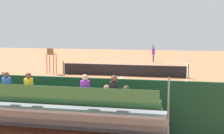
{
  "coord_description": "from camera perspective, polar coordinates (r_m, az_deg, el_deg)",
  "views": [
    {
      "loc": [
        -5.09,
        26.28,
        3.97
      ],
      "look_at": [
        0.0,
        4.0,
        1.2
      ],
      "focal_mm": 53.95,
      "sensor_mm": 36.0,
      "label": 1
    }
  ],
  "objects": [
    {
      "name": "tennis_net",
      "position": [
        26.99,
        1.89,
        -0.48
      ],
      "size": [
        10.3,
        0.1,
        1.07
      ],
      "color": "black",
      "rests_on": "ground"
    },
    {
      "name": "ground_plane",
      "position": [
        27.06,
        1.89,
        -1.53
      ],
      "size": [
        60.0,
        60.0,
        0.0
      ],
      "primitive_type": "plane",
      "color": "#CC7047"
    },
    {
      "name": "courtside_bench",
      "position": [
        13.73,
        0.82,
        -7.48
      ],
      "size": [
        1.8,
        0.4,
        0.93
      ],
      "color": "#33383D",
      "rests_on": "ground"
    },
    {
      "name": "court_line_markings",
      "position": [
        27.09,
        1.9,
        -1.51
      ],
      "size": [
        10.1,
        22.2,
        0.01
      ],
      "color": "white",
      "rests_on": "ground"
    },
    {
      "name": "tennis_ball_near",
      "position": [
        35.59,
        9.03,
        0.47
      ],
      "size": [
        0.07,
        0.07,
        0.07
      ],
      "primitive_type": "sphere",
      "color": "#CCDB33",
      "rests_on": "ground"
    },
    {
      "name": "equipment_bag",
      "position": [
        14.3,
        -7.86,
        -8.52
      ],
      "size": [
        0.9,
        0.36,
        0.36
      ],
      "primitive_type": "cube",
      "color": "black",
      "rests_on": "ground"
    },
    {
      "name": "tennis_ball_far",
      "position": [
        35.47,
        6.14,
        0.5
      ],
      "size": [
        0.07,
        0.07,
        0.07
      ],
      "primitive_type": "sphere",
      "color": "#CCDB33",
      "rests_on": "ground"
    },
    {
      "name": "tennis_player",
      "position": [
        37.9,
        7.03,
        2.39
      ],
      "size": [
        0.38,
        0.54,
        1.93
      ],
      "color": "navy",
      "rests_on": "ground"
    },
    {
      "name": "bleacher_stand",
      "position": [
        12.34,
        -11.41,
        -7.3
      ],
      "size": [
        9.06,
        2.4,
        2.48
      ],
      "color": "gray",
      "rests_on": "ground"
    },
    {
      "name": "tennis_racket",
      "position": [
        38.34,
        5.62,
        0.95
      ],
      "size": [
        0.44,
        0.57,
        0.03
      ],
      "color": "black",
      "rests_on": "ground"
    },
    {
      "name": "umpire_chair",
      "position": [
        28.81,
        -10.27,
        1.51
      ],
      "size": [
        0.67,
        0.67,
        2.14
      ],
      "color": "brown",
      "rests_on": "ground"
    },
    {
      "name": "line_judge",
      "position": [
        15.98,
        -18.4,
        -4.09
      ],
      "size": [
        0.43,
        0.55,
        1.93
      ],
      "color": "#232328",
      "rests_on": "ground"
    },
    {
      "name": "backdrop_wall",
      "position": [
        13.62,
        -9.46,
        -5.78
      ],
      "size": [
        18.0,
        0.16,
        2.0
      ],
      "primitive_type": "cube",
      "color": "#194228",
      "rests_on": "ground"
    }
  ]
}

